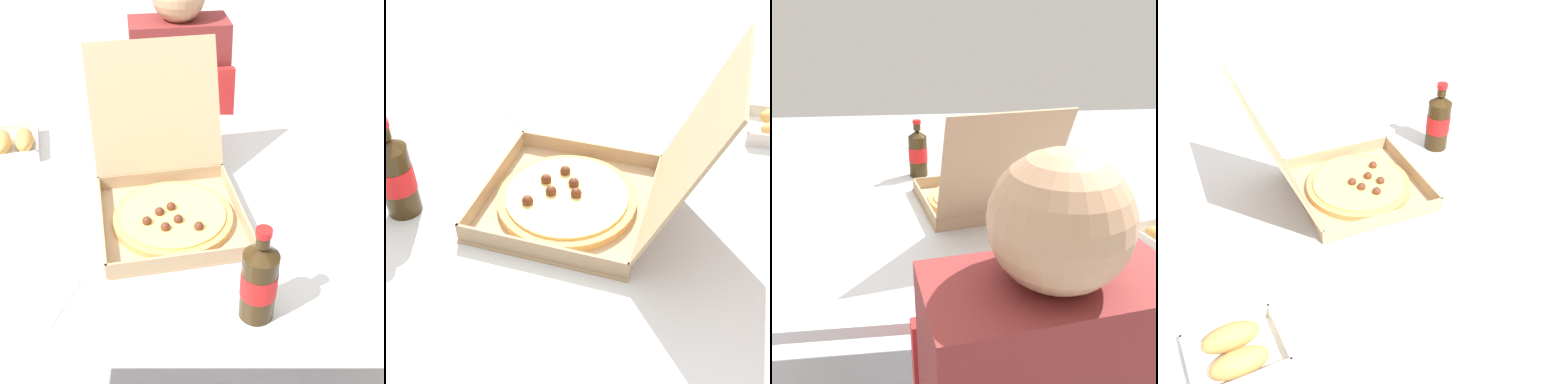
% 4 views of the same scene
% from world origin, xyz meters
% --- Properties ---
extents(ground_plane, '(10.00, 10.00, 0.00)m').
position_xyz_m(ground_plane, '(0.00, 0.00, 0.00)').
color(ground_plane, '#B2B2B7').
extents(dining_table, '(1.44, 1.00, 0.71)m').
position_xyz_m(dining_table, '(0.00, 0.00, 0.65)').
color(dining_table, silver).
rests_on(dining_table, ground_plane).
extents(pizza_box_open, '(0.44, 0.54, 0.37)m').
position_xyz_m(pizza_box_open, '(-0.01, -0.05, 0.77)').
color(pizza_box_open, tan).
rests_on(pizza_box_open, dining_table).
extents(bread_side_box, '(0.19, 0.22, 0.06)m').
position_xyz_m(bread_side_box, '(-0.50, 0.27, 0.74)').
color(bread_side_box, white).
rests_on(bread_side_box, dining_table).
extents(cola_bottle, '(0.07, 0.07, 0.22)m').
position_xyz_m(cola_bottle, '(0.18, -0.39, 0.81)').
color(cola_bottle, '#33230F').
rests_on(cola_bottle, dining_table).
extents(paper_menu, '(0.24, 0.20, 0.00)m').
position_xyz_m(paper_menu, '(-0.32, -0.33, 0.72)').
color(paper_menu, white).
rests_on(paper_menu, dining_table).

